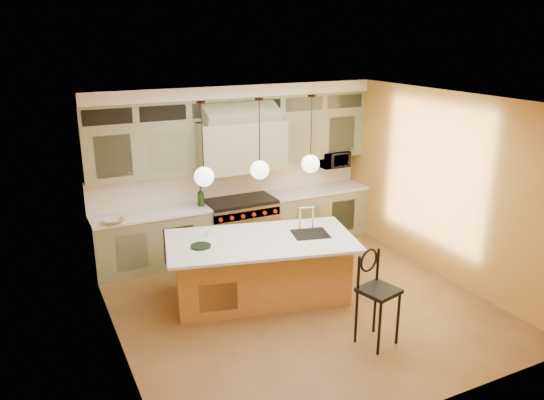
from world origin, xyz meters
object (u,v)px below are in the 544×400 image
range (240,225)px  counter_stool (377,292)px  microwave (333,159)px  kitchen_island (261,267)px

range → counter_stool: (0.37, -3.41, 0.21)m
counter_stool → microwave: (1.58, 3.51, 0.75)m
kitchen_island → counter_stool: bearing=-52.1°
kitchen_island → counter_stool: kitchen_island is taller
range → kitchen_island: size_ratio=0.41×
range → counter_stool: 3.43m
kitchen_island → counter_stool: 1.89m
kitchen_island → microwave: size_ratio=5.36×
range → counter_stool: bearing=-83.8°
kitchen_island → counter_stool: size_ratio=2.39×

